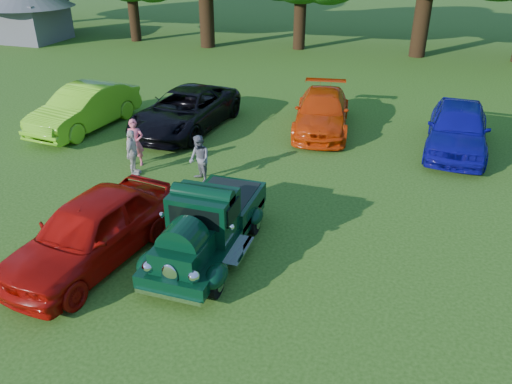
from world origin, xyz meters
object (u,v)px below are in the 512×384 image
(red_convertible, at_px, (91,231))
(gazebo, at_px, (27,5))
(spectator_pink, at_px, (135,143))
(spectator_white, at_px, (132,153))
(hero_pickup, at_px, (208,226))
(spectator_grey, at_px, (199,159))
(back_car_orange, at_px, (322,112))
(back_car_lime, at_px, (84,108))
(back_car_blue, at_px, (458,128))
(back_car_black, at_px, (185,110))

(red_convertible, distance_m, gazebo, 29.23)
(red_convertible, distance_m, spectator_pink, 5.44)
(spectator_pink, distance_m, spectator_white, 0.75)
(red_convertible, relative_size, gazebo, 0.74)
(hero_pickup, bearing_deg, spectator_grey, 116.72)
(back_car_orange, bearing_deg, back_car_lime, -171.10)
(hero_pickup, relative_size, back_car_lime, 0.88)
(back_car_lime, height_order, spectator_pink, back_car_lime)
(back_car_blue, distance_m, gazebo, 30.38)
(gazebo, bearing_deg, back_car_orange, -26.18)
(red_convertible, height_order, gazebo, gazebo)
(spectator_pink, height_order, spectator_white, spectator_pink)
(spectator_pink, height_order, spectator_grey, spectator_pink)
(back_car_orange, bearing_deg, gazebo, 145.64)
(hero_pickup, distance_m, back_car_black, 8.64)
(red_convertible, bearing_deg, gazebo, 140.28)
(back_car_orange, relative_size, spectator_white, 3.32)
(back_car_black, height_order, spectator_grey, back_car_black)
(gazebo, bearing_deg, hero_pickup, -42.88)
(hero_pickup, height_order, spectator_pink, hero_pickup)
(hero_pickup, distance_m, gazebo, 30.15)
(spectator_pink, bearing_deg, spectator_grey, -30.50)
(red_convertible, distance_m, back_car_blue, 12.76)
(back_car_orange, height_order, spectator_grey, spectator_grey)
(back_car_blue, xyz_separation_m, spectator_grey, (-7.60, -5.09, -0.09))
(back_car_blue, bearing_deg, back_car_orange, 175.88)
(hero_pickup, height_order, back_car_blue, hero_pickup)
(spectator_white, bearing_deg, spectator_grey, -99.08)
(back_car_black, height_order, spectator_white, back_car_black)
(back_car_orange, relative_size, spectator_grey, 3.30)
(red_convertible, bearing_deg, back_car_lime, 133.88)
(back_car_black, bearing_deg, spectator_pink, -88.05)
(back_car_lime, distance_m, spectator_pink, 4.42)
(back_car_lime, relative_size, spectator_white, 3.34)
(red_convertible, distance_m, back_car_black, 8.88)
(hero_pickup, bearing_deg, back_car_black, 118.64)
(back_car_black, bearing_deg, back_car_blue, 9.59)
(hero_pickup, xyz_separation_m, back_car_blue, (5.85, 8.57, 0.10))
(back_car_orange, height_order, back_car_blue, back_car_blue)
(red_convertible, distance_m, spectator_white, 4.69)
(red_convertible, bearing_deg, spectator_white, 117.00)
(back_car_lime, bearing_deg, back_car_orange, 23.09)
(spectator_grey, relative_size, spectator_white, 1.01)
(spectator_white, bearing_deg, hero_pickup, -143.28)
(back_car_lime, height_order, back_car_black, back_car_lime)
(spectator_grey, height_order, spectator_white, spectator_grey)
(back_car_lime, bearing_deg, back_car_black, 22.39)
(back_car_orange, bearing_deg, back_car_blue, -15.33)
(spectator_pink, bearing_deg, back_car_lime, 127.02)
(back_car_lime, relative_size, back_car_black, 0.90)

